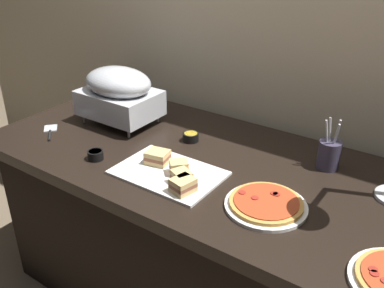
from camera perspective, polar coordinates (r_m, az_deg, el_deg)
back_wall at (r=1.95m, az=10.91°, el=15.20°), size 4.40×0.04×2.40m
buffet_table at (r=1.89m, az=2.15°, el=-12.23°), size 1.90×0.84×0.76m
chafing_dish at (r=1.99m, az=-9.63°, el=6.74°), size 0.35×0.25×0.26m
pizza_plate_front at (r=1.43m, az=9.75°, el=-7.84°), size 0.27×0.27×0.03m
sandwich_platter at (r=1.57m, az=-2.84°, el=-3.70°), size 0.39×0.27×0.06m
sauce_cup_near at (r=1.73m, az=-12.64°, el=-1.39°), size 0.06×0.06×0.04m
sauce_cup_far at (r=1.83m, az=-0.17°, el=0.97°), size 0.07×0.07×0.04m
utensil_holder at (r=1.69m, az=17.66°, el=-1.27°), size 0.08×0.08×0.20m
serving_spatula at (r=2.01m, az=-18.24°, el=1.55°), size 0.15×0.14×0.01m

